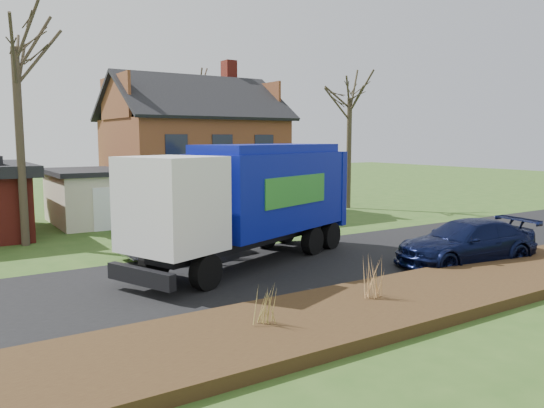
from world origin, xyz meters
TOP-DOWN VIEW (x-y plane):
  - ground at (0.00, 0.00)m, footprint 120.00×120.00m
  - road at (0.00, 0.00)m, footprint 80.00×7.00m
  - mulch_verge at (0.00, -5.30)m, footprint 80.00×3.50m
  - main_house at (1.49, 13.91)m, footprint 12.95×8.95m
  - garbage_truck at (-1.56, 1.20)m, footprint 10.13×6.02m
  - silver_sedan at (-3.26, 3.66)m, footprint 4.77×1.92m
  - navy_wagon at (4.67, -3.15)m, footprint 5.65×2.96m
  - tree_front_west at (-7.95, 8.97)m, footprint 3.77×3.77m
  - tree_front_east at (11.38, 10.88)m, footprint 3.59×3.59m
  - tree_back at (5.74, 21.17)m, footprint 3.27×3.27m
  - grass_clump_west at (-5.06, -5.25)m, footprint 0.34×0.28m
  - grass_clump_mid at (-1.56, -5.01)m, footprint 0.38×0.31m

SIDE VIEW (x-z plane):
  - ground at x=0.00m, z-range 0.00..0.00m
  - road at x=0.00m, z-range 0.00..0.02m
  - mulch_verge at x=0.00m, z-range 0.00..0.30m
  - grass_clump_west at x=-5.06m, z-range 0.30..1.20m
  - silver_sedan at x=-3.26m, z-range 0.00..1.54m
  - navy_wagon at x=4.67m, z-range 0.00..1.56m
  - grass_clump_mid at x=-1.56m, z-range 0.30..1.36m
  - garbage_truck at x=-1.56m, z-range 0.32..4.54m
  - main_house at x=1.49m, z-range -0.60..8.66m
  - tree_front_east at x=11.38m, z-range 3.12..13.09m
  - tree_back at x=5.74m, z-range 3.46..13.82m
  - tree_front_west at x=-7.95m, z-range 3.63..14.85m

